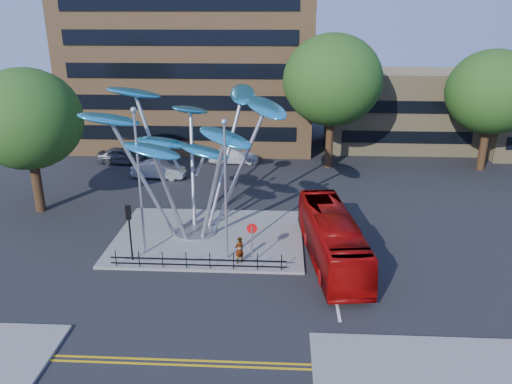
# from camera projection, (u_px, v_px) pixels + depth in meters

# --- Properties ---
(ground) EXTENTS (120.00, 120.00, 0.00)m
(ground) POSITION_uv_depth(u_px,v_px,m) (212.00, 286.00, 26.62)
(ground) COLOR black
(ground) RESTS_ON ground
(traffic_island) EXTENTS (12.00, 9.00, 0.15)m
(traffic_island) POSITION_uv_depth(u_px,v_px,m) (209.00, 237.00, 32.27)
(traffic_island) COLOR slate
(traffic_island) RESTS_ON ground
(double_yellow_near) EXTENTS (40.00, 0.12, 0.01)m
(double_yellow_near) POSITION_uv_depth(u_px,v_px,m) (193.00, 361.00, 20.99)
(double_yellow_near) COLOR gold
(double_yellow_near) RESTS_ON ground
(double_yellow_far) EXTENTS (40.00, 0.12, 0.01)m
(double_yellow_far) POSITION_uv_depth(u_px,v_px,m) (191.00, 365.00, 20.71)
(double_yellow_far) COLOR gold
(double_yellow_far) RESTS_ON ground
(low_building_near) EXTENTS (15.00, 8.00, 8.00)m
(low_building_near) POSITION_uv_depth(u_px,v_px,m) (400.00, 110.00, 52.59)
(low_building_near) COLOR #9C885C
(low_building_near) RESTS_ON ground
(tree_right) EXTENTS (8.80, 8.80, 12.11)m
(tree_right) POSITION_uv_depth(u_px,v_px,m) (333.00, 80.00, 44.10)
(tree_right) COLOR black
(tree_right) RESTS_ON ground
(tree_left) EXTENTS (7.60, 7.60, 10.32)m
(tree_left) POSITION_uv_depth(u_px,v_px,m) (27.00, 119.00, 34.35)
(tree_left) COLOR black
(tree_left) RESTS_ON ground
(tree_far) EXTENTS (8.00, 8.00, 10.81)m
(tree_far) POSITION_uv_depth(u_px,v_px,m) (492.00, 92.00, 43.73)
(tree_far) COLOR black
(tree_far) RESTS_ON ground
(leaf_sculpture) EXTENTS (12.72, 9.54, 9.51)m
(leaf_sculpture) POSITION_uv_depth(u_px,v_px,m) (190.00, 131.00, 30.62)
(leaf_sculpture) COLOR #9EA0A5
(leaf_sculpture) RESTS_ON traffic_island
(street_lamp_left) EXTENTS (0.36, 0.36, 8.80)m
(street_lamp_left) POSITION_uv_depth(u_px,v_px,m) (139.00, 170.00, 28.28)
(street_lamp_left) COLOR #9EA0A5
(street_lamp_left) RESTS_ON traffic_island
(street_lamp_right) EXTENTS (0.36, 0.36, 8.30)m
(street_lamp_right) POSITION_uv_depth(u_px,v_px,m) (225.00, 178.00, 27.66)
(street_lamp_right) COLOR #9EA0A5
(street_lamp_right) RESTS_ON traffic_island
(traffic_light_island) EXTENTS (0.28, 0.18, 3.42)m
(traffic_light_island) POSITION_uv_depth(u_px,v_px,m) (129.00, 221.00, 28.31)
(traffic_light_island) COLOR black
(traffic_light_island) RESTS_ON traffic_island
(no_entry_sign_island) EXTENTS (0.60, 0.10, 2.45)m
(no_entry_sign_island) POSITION_uv_depth(u_px,v_px,m) (252.00, 236.00, 28.26)
(no_entry_sign_island) COLOR #9EA0A5
(no_entry_sign_island) RESTS_ON traffic_island
(pedestrian_railing_front) EXTENTS (10.00, 0.06, 1.00)m
(pedestrian_railing_front) POSITION_uv_depth(u_px,v_px,m) (198.00, 262.00, 28.07)
(pedestrian_railing_front) COLOR black
(pedestrian_railing_front) RESTS_ON traffic_island
(red_bus) EXTENTS (3.61, 10.59, 2.89)m
(red_bus) POSITION_uv_depth(u_px,v_px,m) (332.00, 238.00, 28.93)
(red_bus) COLOR #920706
(red_bus) RESTS_ON ground
(pedestrian) EXTENTS (0.70, 0.66, 1.60)m
(pedestrian) POSITION_uv_depth(u_px,v_px,m) (239.00, 250.00, 28.57)
(pedestrian) COLOR gray
(pedestrian) RESTS_ON traffic_island
(parked_car_left) EXTENTS (4.74, 2.08, 1.59)m
(parked_car_left) POSITION_uv_depth(u_px,v_px,m) (123.00, 156.00, 47.66)
(parked_car_left) COLOR #46484F
(parked_car_left) RESTS_ON ground
(parked_car_mid) EXTENTS (4.74, 1.95, 1.53)m
(parked_car_mid) POSITION_uv_depth(u_px,v_px,m) (159.00, 170.00, 43.58)
(parked_car_mid) COLOR #B7BBC0
(parked_car_mid) RESTS_ON ground
(parked_car_right) EXTENTS (4.98, 2.41, 1.40)m
(parked_car_right) POSITION_uv_depth(u_px,v_px,m) (234.00, 156.00, 48.00)
(parked_car_right) COLOR white
(parked_car_right) RESTS_ON ground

